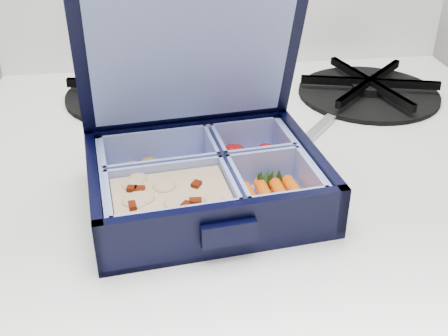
{
  "coord_description": "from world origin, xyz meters",
  "views": [
    {
      "loc": [
        -0.4,
        1.13,
        1.26
      ],
      "look_at": [
        -0.35,
        1.57,
        0.99
      ],
      "focal_mm": 45.0,
      "sensor_mm": 36.0,
      "label": 1
    }
  ],
  "objects": [
    {
      "name": "fork",
      "position": [
        -0.24,
        1.67,
        0.96
      ],
      "size": [
        0.14,
        0.16,
        0.01
      ],
      "primitive_type": null,
      "rotation": [
        0.0,
        0.0,
        -0.7
      ],
      "color": "#ABABAE",
      "rests_on": "stove"
    },
    {
      "name": "burner_grate_rear",
      "position": [
        -0.43,
        1.82,
        0.97
      ],
      "size": [
        0.21,
        0.21,
        0.02
      ],
      "primitive_type": "cylinder",
      "rotation": [
        0.0,
        0.0,
        -0.16
      ],
      "color": "black",
      "rests_on": "stove"
    },
    {
      "name": "burner_grate",
      "position": [
        -0.13,
        1.78,
        0.97
      ],
      "size": [
        0.22,
        0.22,
        0.03
      ],
      "primitive_type": "cylinder",
      "rotation": [
        0.0,
        0.0,
        -0.26
      ],
      "color": "black",
      "rests_on": "stove"
    },
    {
      "name": "bento_box",
      "position": [
        -0.36,
        1.56,
        0.99
      ],
      "size": [
        0.22,
        0.18,
        0.05
      ],
      "primitive_type": null,
      "rotation": [
        0.0,
        0.0,
        0.12
      ],
      "color": "black",
      "rests_on": "stove"
    }
  ]
}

